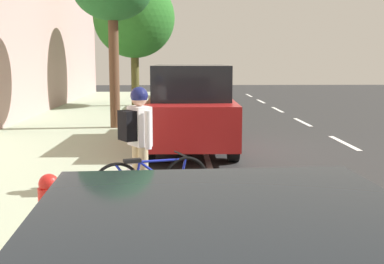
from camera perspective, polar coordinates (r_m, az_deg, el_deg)
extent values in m
plane|color=#2A2A2A|center=(11.80, 3.06, -1.86)|extent=(59.21, 59.21, 0.00)
cube|color=#9DAB8F|center=(12.11, -15.85, -1.51)|extent=(4.09, 37.01, 0.16)
cube|color=gray|center=(11.78, -5.75, -1.51)|extent=(0.16, 37.01, 0.16)
cube|color=white|center=(29.36, 6.69, 4.28)|extent=(0.14, 2.20, 0.01)
cube|color=white|center=(25.22, 8.07, 3.58)|extent=(0.14, 2.20, 0.01)
cube|color=white|center=(21.11, 9.98, 2.60)|extent=(0.14, 2.20, 0.01)
cube|color=white|center=(17.05, 12.81, 1.15)|extent=(0.14, 2.20, 0.01)
cube|color=white|center=(13.07, 17.38, -1.21)|extent=(0.14, 2.20, 0.01)
cube|color=white|center=(11.78, 1.41, -1.85)|extent=(0.12, 37.01, 0.01)
cube|color=black|center=(26.05, -0.99, 5.13)|extent=(1.84, 4.43, 0.64)
cube|color=black|center=(26.02, -0.99, 6.49)|extent=(1.59, 2.13, 0.60)
cylinder|color=black|center=(24.69, -2.77, 4.31)|extent=(0.23, 0.66, 0.66)
cylinder|color=black|center=(24.74, 0.99, 4.33)|extent=(0.23, 0.66, 0.66)
cylinder|color=black|center=(27.41, -2.77, 4.72)|extent=(0.23, 0.66, 0.66)
cylinder|color=black|center=(27.46, 0.62, 4.74)|extent=(0.23, 0.66, 0.66)
cube|color=tan|center=(19.78, -1.01, 4.08)|extent=(1.78, 4.41, 0.64)
cube|color=black|center=(19.75, -1.02, 5.87)|extent=(1.56, 2.11, 0.60)
cylinder|color=black|center=(18.45, -3.46, 2.90)|extent=(0.22, 0.66, 0.66)
cylinder|color=black|center=(18.48, 1.57, 2.92)|extent=(0.22, 0.66, 0.66)
cylinder|color=black|center=(21.17, -3.27, 3.62)|extent=(0.22, 0.66, 0.66)
cylinder|color=black|center=(21.19, 1.12, 3.64)|extent=(0.22, 0.66, 0.66)
cube|color=maroon|center=(11.52, -0.17, 1.83)|extent=(1.97, 4.73, 0.90)
cube|color=black|center=(11.46, -0.18, 5.95)|extent=(1.72, 3.12, 0.76)
cylinder|color=black|center=(10.17, -5.01, -1.38)|extent=(0.23, 0.76, 0.76)
cylinder|color=black|center=(10.19, 4.84, -1.35)|extent=(0.23, 0.76, 0.76)
cylinder|color=black|center=(13.04, -4.09, 0.81)|extent=(0.23, 0.76, 0.76)
cylinder|color=black|center=(13.06, 3.59, 0.82)|extent=(0.23, 0.76, 0.76)
torus|color=black|center=(7.18, -0.75, -5.69)|extent=(0.68, 0.31, 0.71)
torus|color=black|center=(6.86, -8.84, -6.46)|extent=(0.68, 0.31, 0.71)
cylinder|color=#1926A5|center=(7.02, -3.70, -5.28)|extent=(0.61, 0.27, 0.53)
cylinder|color=#1926A5|center=(6.91, -6.55, -5.61)|extent=(0.14, 0.09, 0.49)
cylinder|color=#1926A5|center=(6.95, -4.12, -3.39)|extent=(0.69, 0.30, 0.05)
cylinder|color=#1926A5|center=(6.92, -7.46, -6.99)|extent=(0.34, 0.16, 0.19)
cylinder|color=#1926A5|center=(6.85, -7.92, -5.08)|extent=(0.26, 0.13, 0.34)
cylinder|color=#1926A5|center=(7.12, -1.04, -4.39)|extent=(0.12, 0.08, 0.35)
cube|color=black|center=(6.83, -7.01, -3.36)|extent=(0.26, 0.18, 0.05)
cylinder|color=black|center=(7.06, -1.34, -2.60)|extent=(0.20, 0.44, 0.03)
cylinder|color=#C6B284|center=(7.35, -5.70, -4.90)|extent=(0.15, 0.15, 0.84)
cylinder|color=#C6B284|center=(7.52, -6.43, -4.60)|extent=(0.15, 0.15, 0.84)
cube|color=white|center=(7.30, -6.16, 0.71)|extent=(0.40, 0.44, 0.59)
cylinder|color=white|center=(7.08, -5.17, 0.24)|extent=(0.10, 0.10, 0.56)
cylinder|color=white|center=(7.54, -7.07, 0.70)|extent=(0.10, 0.10, 0.56)
sphere|color=tan|center=(7.26, -6.21, 3.94)|extent=(0.23, 0.23, 0.23)
sphere|color=navy|center=(7.26, -6.21, 4.27)|extent=(0.26, 0.26, 0.26)
cube|color=black|center=(7.21, -7.56, 0.75)|extent=(0.31, 0.35, 0.44)
cylinder|color=#4E4A23|center=(21.03, -6.68, 6.84)|extent=(0.34, 0.34, 2.75)
ellipsoid|color=#276923|center=(21.10, -6.79, 13.14)|extent=(3.41, 3.41, 3.34)
cylinder|color=brown|center=(14.21, -9.10, 7.17)|extent=(0.29, 0.29, 3.31)
cylinder|color=red|center=(5.12, -16.24, -10.08)|extent=(0.22, 0.22, 0.70)
sphere|color=red|center=(5.01, -16.42, -5.84)|extent=(0.20, 0.20, 0.20)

